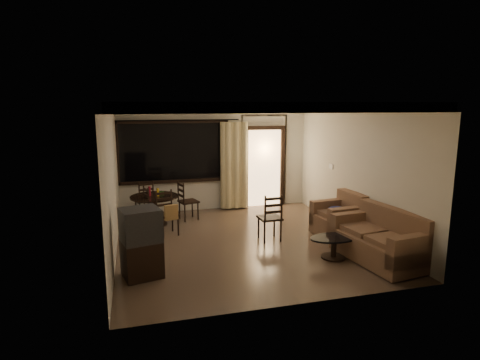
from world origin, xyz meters
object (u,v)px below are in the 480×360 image
object	(u,v)px
dining_chair_south	(168,221)
dining_chair_north	(145,207)
dining_table	(155,202)
armchair	(340,218)
dining_chair_east	(188,208)
tv_cabinet	(141,243)
coffee_table	(334,244)
dining_chair_west	(139,217)
sofa	(381,241)
side_chair	(270,226)

from	to	relation	value
dining_chair_south	dining_chair_north	xyz separation A→B (m)	(-0.44, 1.46, -0.02)
dining_table	armchair	distance (m)	4.21
dining_chair_north	armchair	size ratio (longest dim) A/B	0.97
dining_chair_east	armchair	world-z (taller)	dining_chair_east
tv_cabinet	dining_table	bearing A→B (deg)	69.00
dining_chair_north	coffee_table	distance (m)	4.84
dining_chair_north	tv_cabinet	xyz separation A→B (m)	(-0.16, -3.50, 0.29)
dining_table	coffee_table	world-z (taller)	dining_table
dining_table	coffee_table	xyz separation A→B (m)	(3.03, -2.96, -0.28)
dining_chair_east	dining_chair_south	bearing A→B (deg)	135.70
dining_chair_west	sofa	xyz separation A→B (m)	(4.15, -3.06, 0.08)
tv_cabinet	coffee_table	distance (m)	3.42
dining_chair_north	dining_chair_east	bearing A→B (deg)	142.42
armchair	coffee_table	xyz separation A→B (m)	(-0.75, -1.13, -0.11)
dining_chair_north	side_chair	world-z (taller)	side_chair
dining_chair_west	tv_cabinet	bearing A→B (deg)	-15.58
dining_chair_south	dining_chair_west	bearing A→B (deg)	118.56
dining_chair_west	dining_chair_east	bearing A→B (deg)	95.51
sofa	side_chair	xyz separation A→B (m)	(-1.57, 1.57, -0.07)
dining_table	dining_chair_north	xyz separation A→B (m)	(-0.21, 0.63, -0.26)
tv_cabinet	dining_chair_west	bearing A→B (deg)	76.08
dining_chair_east	dining_chair_north	xyz separation A→B (m)	(-1.02, 0.41, 0.00)
dining_chair_south	coffee_table	distance (m)	3.52
tv_cabinet	armchair	xyz separation A→B (m)	(4.15, 1.04, -0.20)
dining_table	side_chair	distance (m)	2.83
sofa	coffee_table	distance (m)	0.84
dining_chair_south	sofa	world-z (taller)	dining_chair_south
coffee_table	dining_chair_east	bearing A→B (deg)	125.04
dining_chair_west	dining_chair_north	distance (m)	0.87
dining_chair_east	dining_chair_south	xyz separation A→B (m)	(-0.58, -1.05, 0.02)
coffee_table	tv_cabinet	bearing A→B (deg)	178.49
tv_cabinet	side_chair	size ratio (longest dim) A/B	1.15
dining_chair_west	tv_cabinet	world-z (taller)	tv_cabinet
coffee_table	side_chair	bearing A→B (deg)	123.02
dining_table	dining_chair_south	world-z (taller)	dining_chair_south
dining_chair_west	coffee_table	distance (m)	4.36
dining_chair_west	dining_chair_north	bearing A→B (deg)	154.90
dining_chair_west	dining_chair_east	xyz separation A→B (m)	(1.16, 0.44, 0.00)
dining_table	tv_cabinet	world-z (taller)	tv_cabinet
dining_chair_west	dining_chair_east	distance (m)	1.24
tv_cabinet	side_chair	xyz separation A→B (m)	(2.60, 1.15, -0.28)
dining_chair_west	armchair	xyz separation A→B (m)	(4.14, -1.60, 0.09)
dining_table	coffee_table	distance (m)	4.25
sofa	armchair	distance (m)	1.46
sofa	dining_chair_east	bearing A→B (deg)	122.96
dining_table	dining_chair_west	distance (m)	0.50
dining_chair_south	side_chair	bearing A→B (deg)	-39.37
armchair	dining_chair_south	bearing A→B (deg)	159.32
sofa	side_chair	size ratio (longest dim) A/B	1.82
dining_chair_west	dining_chair_east	size ratio (longest dim) A/B	1.00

